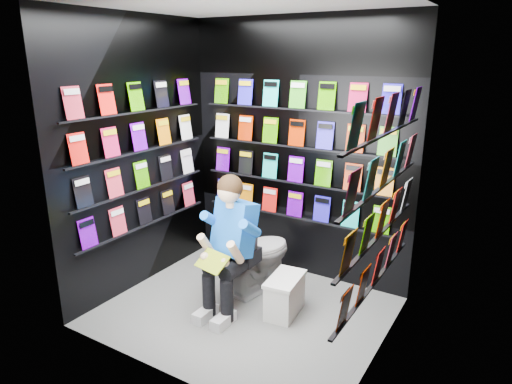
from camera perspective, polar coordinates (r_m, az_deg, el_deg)
The scene contains 14 objects.
floor at distance 4.27m, azimuth -1.43°, elevation -14.68°, with size 2.40×2.40×0.00m, color slate.
ceiling at distance 3.66m, azimuth -1.75°, elevation 22.63°, with size 2.40×2.40×0.00m, color white.
wall_back at distance 4.61m, azimuth 5.23°, elevation 5.10°, with size 2.40×0.04×2.60m, color black.
wall_front at distance 3.00m, azimuth -12.01°, elevation -1.58°, with size 2.40×0.04×2.60m, color black.
wall_left at distance 4.51m, azimuth -14.53°, elevation 4.37°, with size 0.04×2.00×2.60m, color black.
wall_right at distance 3.28m, azimuth 16.28°, elevation -0.30°, with size 0.04×2.00×2.60m, color black.
comics_back at distance 4.58m, azimuth 5.06°, elevation 5.10°, with size 2.10×0.06×1.37m, color #BD2801, non-canonical shape.
comics_left at distance 4.49m, azimuth -14.26°, elevation 4.40°, with size 0.06×1.70×1.37m, color #BD2801, non-canonical shape.
comics_right at distance 3.29m, azimuth 15.79°, elevation -0.13°, with size 0.06×1.70×1.37m, color #BD2801, non-canonical shape.
toilet at distance 4.49m, azimuth 0.21°, elevation -7.70°, with size 0.42×0.75×0.73m, color white.
longbox at distance 4.17m, azimuth 3.61°, elevation -12.93°, with size 0.24×0.43×0.32m, color silver.
longbox_lid at distance 4.09m, azimuth 3.66°, elevation -10.79°, with size 0.26×0.45×0.03m, color silver.
reader at distance 4.04m, azimuth -2.58°, elevation -4.58°, with size 0.50×0.73×1.34m, color blue, non-canonical shape.
held_comic at distance 3.85m, azimuth -5.49°, elevation -8.62°, with size 0.28×0.01×0.20m, color green.
Camera 1 is at (1.99, -3.05, 2.23)m, focal length 32.00 mm.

